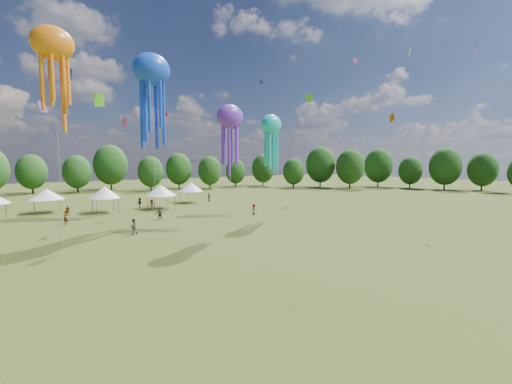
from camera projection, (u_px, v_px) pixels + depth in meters
ground at (482, 327)px, 16.90m from camera, size 300.00×300.00×0.00m
spectator_near at (133, 227)px, 38.21m from camera, size 0.92×0.74×1.79m
spectators_far at (161, 206)px, 55.99m from camera, size 28.23×20.18×1.85m
festival_tents at (109, 192)px, 57.42m from camera, size 37.14×11.71×4.32m
show_kites at (106, 88)px, 41.68m from camera, size 40.94×21.48×24.84m
treeline at (108, 171)px, 64.06m from camera, size 201.57×95.24×13.43m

